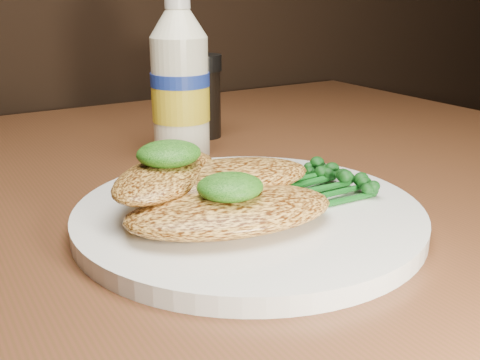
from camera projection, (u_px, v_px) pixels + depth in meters
plate at (249, 215)px, 0.48m from camera, size 0.30×0.30×0.02m
chicken_front at (230, 211)px, 0.43m from camera, size 0.18×0.12×0.03m
chicken_mid at (220, 179)px, 0.48m from camera, size 0.17×0.10×0.02m
chicken_back at (166, 175)px, 0.47m from camera, size 0.15×0.14×0.02m
pesto_front at (230, 187)px, 0.43m from camera, size 0.06×0.06×0.02m
pesto_back at (169, 154)px, 0.47m from camera, size 0.05×0.05×0.02m
broccolini_bundle at (297, 183)px, 0.50m from camera, size 0.17×0.15×0.02m
mayo_bottle at (180, 74)px, 0.65m from camera, size 0.07×0.07×0.19m
pepper_grinder at (205, 97)px, 0.74m from camera, size 0.05×0.05×0.11m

